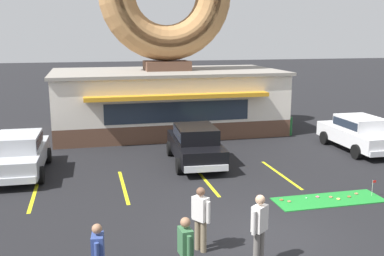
% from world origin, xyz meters
% --- Properties ---
extents(ground_plane, '(160.00, 160.00, 0.00)m').
position_xyz_m(ground_plane, '(0.00, 0.00, 0.00)').
color(ground_plane, black).
extents(donut_shop_building, '(12.30, 6.75, 10.96)m').
position_xyz_m(donut_shop_building, '(-0.13, 13.94, 3.74)').
color(donut_shop_building, brown).
rests_on(donut_shop_building, ground).
extents(putting_mat, '(3.60, 1.19, 0.03)m').
position_xyz_m(putting_mat, '(2.99, 2.09, 0.01)').
color(putting_mat, '#1E842D').
rests_on(putting_mat, ground).
extents(mini_donut_near_left, '(0.13, 0.13, 0.04)m').
position_xyz_m(mini_donut_near_left, '(4.15, 2.33, 0.05)').
color(mini_donut_near_left, '#A5724C').
rests_on(mini_donut_near_left, putting_mat).
extents(mini_donut_near_right, '(0.13, 0.13, 0.04)m').
position_xyz_m(mini_donut_near_right, '(3.30, 2.02, 0.05)').
color(mini_donut_near_right, '#E5C666').
rests_on(mini_donut_near_right, putting_mat).
extents(mini_donut_mid_left, '(0.13, 0.13, 0.04)m').
position_xyz_m(mini_donut_mid_left, '(1.47, 2.38, 0.05)').
color(mini_donut_mid_left, brown).
rests_on(mini_donut_mid_left, putting_mat).
extents(mini_donut_mid_centre, '(0.13, 0.13, 0.04)m').
position_xyz_m(mini_donut_mid_centre, '(3.15, 2.24, 0.05)').
color(mini_donut_mid_centre, '#A5724C').
rests_on(mini_donut_mid_centre, putting_mat).
extents(mini_donut_mid_right, '(0.13, 0.13, 0.04)m').
position_xyz_m(mini_donut_mid_right, '(1.65, 2.20, 0.05)').
color(mini_donut_mid_right, '#A5724C').
rests_on(mini_donut_mid_right, putting_mat).
extents(mini_donut_far_left, '(0.13, 0.13, 0.04)m').
position_xyz_m(mini_donut_far_left, '(2.74, 2.36, 0.05)').
color(mini_donut_far_left, '#D8667F').
rests_on(mini_donut_far_left, putting_mat).
extents(mini_donut_far_centre, '(0.13, 0.13, 0.04)m').
position_xyz_m(mini_donut_far_centre, '(3.76, 2.13, 0.05)').
color(mini_donut_far_centre, brown).
rests_on(mini_donut_far_centre, putting_mat).
extents(golf_ball, '(0.04, 0.04, 0.04)m').
position_xyz_m(golf_ball, '(2.32, 2.34, 0.05)').
color(golf_ball, white).
rests_on(golf_ball, putting_mat).
extents(putting_flag_pin, '(0.13, 0.01, 0.55)m').
position_xyz_m(putting_flag_pin, '(4.58, 2.05, 0.44)').
color(putting_flag_pin, silver).
rests_on(putting_flag_pin, putting_mat).
extents(car_white, '(2.02, 4.58, 1.60)m').
position_xyz_m(car_white, '(7.63, 7.59, 0.87)').
color(car_white, silver).
rests_on(car_white, ground).
extents(car_silver, '(2.07, 4.60, 1.60)m').
position_xyz_m(car_silver, '(-7.09, 7.38, 0.87)').
color(car_silver, '#B2B5BA').
rests_on(car_silver, ground).
extents(car_black, '(2.16, 4.64, 1.60)m').
position_xyz_m(car_black, '(-0.19, 7.25, 0.87)').
color(car_black, black).
rests_on(car_black, ground).
extents(pedestrian_blue_sweater_man, '(0.28, 0.59, 1.56)m').
position_xyz_m(pedestrian_blue_sweater_man, '(-4.44, -1.65, 0.86)').
color(pedestrian_blue_sweater_man, slate).
rests_on(pedestrian_blue_sweater_man, ground).
extents(pedestrian_hooded_kid, '(0.27, 0.59, 1.62)m').
position_xyz_m(pedestrian_hooded_kid, '(-2.67, -1.87, 0.89)').
color(pedestrian_hooded_kid, '#474C66').
rests_on(pedestrian_hooded_kid, ground).
extents(pedestrian_leather_jacket_man, '(0.50, 0.42, 1.71)m').
position_xyz_m(pedestrian_leather_jacket_man, '(-0.77, -1.23, 0.95)').
color(pedestrian_leather_jacket_man, slate).
rests_on(pedestrian_leather_jacket_man, ground).
extents(pedestrian_clipboard_woman, '(0.41, 0.52, 1.65)m').
position_xyz_m(pedestrian_clipboard_woman, '(-1.92, -0.26, 0.91)').
color(pedestrian_clipboard_woman, '#7F7056').
rests_on(pedestrian_clipboard_woman, ground).
extents(trash_bin, '(0.57, 0.57, 0.97)m').
position_xyz_m(trash_bin, '(5.88, 11.39, 0.50)').
color(trash_bin, '#1E662D').
rests_on(trash_bin, ground).
extents(parking_stripe_far_left, '(0.12, 3.60, 0.01)m').
position_xyz_m(parking_stripe_far_left, '(-6.37, 5.00, 0.00)').
color(parking_stripe_far_left, yellow).
rests_on(parking_stripe_far_left, ground).
extents(parking_stripe_left, '(0.12, 3.60, 0.01)m').
position_xyz_m(parking_stripe_left, '(-3.37, 5.00, 0.00)').
color(parking_stripe_left, yellow).
rests_on(parking_stripe_left, ground).
extents(parking_stripe_mid_left, '(0.12, 3.60, 0.01)m').
position_xyz_m(parking_stripe_mid_left, '(-0.37, 5.00, 0.00)').
color(parking_stripe_mid_left, yellow).
rests_on(parking_stripe_mid_left, ground).
extents(parking_stripe_centre, '(0.12, 3.60, 0.01)m').
position_xyz_m(parking_stripe_centre, '(2.63, 5.00, 0.00)').
color(parking_stripe_centre, yellow).
rests_on(parking_stripe_centre, ground).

